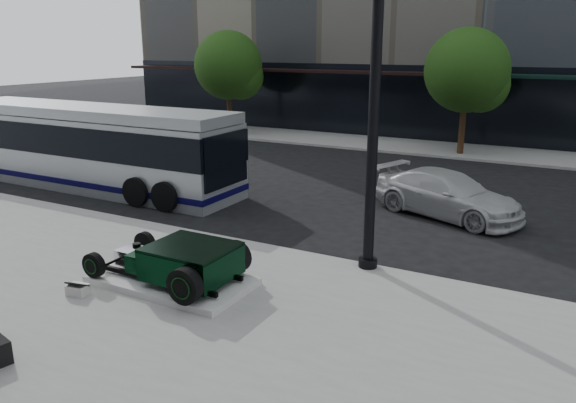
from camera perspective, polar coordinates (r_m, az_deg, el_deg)
The scene contains 9 objects.
ground at distance 15.87m, azimuth 3.54°, elevation -2.93°, with size 120.00×120.00×0.00m, color black.
sidewalk_far at distance 28.79m, azimuth 15.53°, elevation 5.13°, with size 70.00×4.00×0.12m, color gray.
street_trees at distance 27.24m, azimuth 18.03°, elevation 12.24°, with size 29.80×3.80×5.70m.
display_plinth at distance 12.35m, azimuth -11.68°, elevation -7.85°, with size 3.40×1.80×0.15m, color silver.
hot_rod at distance 11.96m, azimuth -10.58°, elevation -5.98°, with size 3.22×2.00×0.81m.
info_plaque at distance 12.34m, azimuth -20.58°, elevation -8.33°, with size 0.45×0.37×0.31m.
lamppost at distance 12.24m, azimuth 8.74°, elevation 9.36°, with size 0.43×0.43×7.85m.
transit_bus at distance 21.75m, azimuth -19.50°, elevation 5.35°, with size 12.12×2.88×2.92m.
white_sedan at distance 17.65m, azimuth 15.88°, elevation 0.71°, with size 1.90×4.66×1.35m, color silver.
Camera 1 is at (6.32, -13.64, 5.06)m, focal length 35.00 mm.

